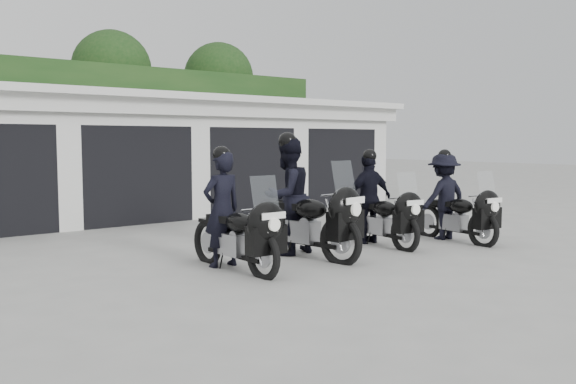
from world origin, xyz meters
TOP-DOWN VIEW (x-y plane):
  - ground at (0.00, 0.00)m, footprint 80.00×80.00m
  - garage_block at (-0.00, 8.06)m, footprint 16.40×6.80m
  - background_vegetation at (0.37, 12.92)m, footprint 20.00×3.90m
  - police_bike_a at (-1.00, 0.18)m, footprint 0.64×2.13m
  - police_bike_b at (0.39, 0.42)m, footprint 1.05×2.38m
  - police_bike_c at (2.21, 0.40)m, footprint 1.02×2.04m
  - police_bike_d at (3.65, -0.17)m, footprint 1.11×2.03m

SIDE VIEW (x-z plane):
  - ground at x=0.00m, z-range 0.00..0.00m
  - police_bike_a at x=-1.00m, z-range -0.19..1.66m
  - police_bike_d at x=3.65m, z-range -0.13..1.63m
  - police_bike_c at x=2.21m, z-range -0.14..1.64m
  - police_bike_b at x=0.39m, z-range -0.16..1.92m
  - garage_block at x=0.00m, z-range -0.06..2.90m
  - background_vegetation at x=0.37m, z-range -0.13..5.67m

